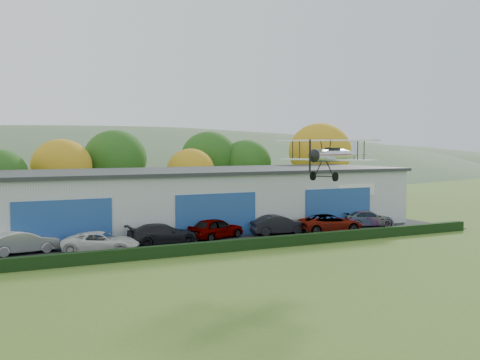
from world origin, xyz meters
name	(u,v)px	position (x,y,z in m)	size (l,w,h in m)	color
ground	(321,320)	(0.00, 0.00, 0.00)	(300.00, 300.00, 0.00)	#496A21
apron	(198,241)	(3.00, 21.00, 0.03)	(48.00, 9.00, 0.05)	black
hedge	(224,246)	(3.00, 16.20, 0.40)	(46.00, 0.60, 0.80)	black
hangar	(189,199)	(5.00, 27.98, 2.66)	(40.60, 12.60, 5.30)	#B2B7BC
tree_belt	(108,163)	(0.85, 40.62, 5.61)	(75.70, 13.22, 10.12)	#3D2614
car_1	(23,242)	(-9.74, 21.61, 0.85)	(1.68, 4.83, 1.59)	silver
car_2	(101,242)	(-4.89, 19.46, 0.78)	(2.42, 5.25, 1.46)	silver
car_3	(163,234)	(0.03, 20.81, 0.83)	(2.19, 5.38, 1.56)	black
car_4	(216,228)	(4.73, 21.52, 0.87)	(1.94, 4.82, 1.64)	gray
car_5	(279,225)	(10.34, 21.13, 0.85)	(1.70, 4.87, 1.61)	black
car_6	(329,223)	(14.66, 20.02, 0.83)	(2.58, 5.60, 1.56)	gray
car_7	(368,218)	(20.03, 21.61, 0.76)	(1.99, 4.89, 1.42)	gray
biplane	(333,154)	(9.02, 11.78, 6.90)	(6.51, 7.13, 2.73)	silver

